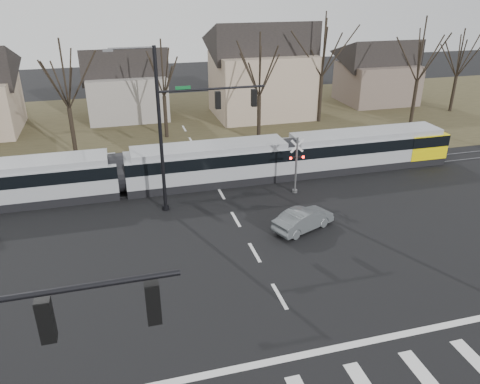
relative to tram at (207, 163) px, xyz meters
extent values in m
plane|color=black|center=(0.51, -16.00, -1.58)|extent=(140.00, 140.00, 0.00)
cube|color=#38331E|center=(0.51, 16.00, -1.57)|extent=(140.00, 28.00, 0.01)
cube|color=silver|center=(4.11, -20.00, -1.57)|extent=(0.60, 2.60, 0.01)
cube|color=silver|center=(6.51, -20.00, -1.57)|extent=(0.60, 2.60, 0.01)
cube|color=silver|center=(0.51, -17.80, -1.57)|extent=(28.00, 0.35, 0.01)
cube|color=silver|center=(0.51, -14.00, -1.57)|extent=(0.18, 2.00, 0.01)
cube|color=silver|center=(0.51, -10.00, -1.57)|extent=(0.18, 2.00, 0.01)
cube|color=silver|center=(0.51, -6.00, -1.57)|extent=(0.18, 2.00, 0.01)
cube|color=silver|center=(0.51, -2.00, -1.57)|extent=(0.18, 2.00, 0.01)
cube|color=silver|center=(0.51, 2.00, -1.57)|extent=(0.18, 2.00, 0.01)
cube|color=silver|center=(0.51, 6.00, -1.57)|extent=(0.18, 2.00, 0.01)
cube|color=silver|center=(0.51, 10.00, -1.57)|extent=(0.18, 2.00, 0.01)
cube|color=silver|center=(0.51, 14.00, -1.57)|extent=(0.18, 2.00, 0.01)
cube|color=#59595E|center=(0.51, -0.90, -1.55)|extent=(90.00, 0.12, 0.06)
cube|color=#59595E|center=(0.51, 0.50, -1.55)|extent=(90.00, 0.12, 0.06)
cube|color=gray|center=(-12.73, 0.00, -0.13)|extent=(12.91, 2.78, 2.90)
cube|color=black|center=(-12.73, 0.00, 0.46)|extent=(12.93, 2.82, 0.84)
cube|color=gray|center=(0.18, 0.00, -0.13)|extent=(11.92, 2.78, 2.90)
cube|color=black|center=(0.18, 0.00, 0.46)|extent=(11.94, 2.82, 0.84)
cube|color=gray|center=(12.59, 0.00, -0.13)|extent=(12.91, 2.78, 2.90)
cube|color=black|center=(12.59, 0.00, 0.46)|extent=(12.93, 2.82, 0.84)
cube|color=yellow|center=(17.45, 0.00, -0.04)|extent=(3.18, 2.84, 1.94)
imported|color=#54595C|center=(4.05, -8.24, -0.93)|extent=(4.26, 4.96, 1.30)
cylinder|color=black|center=(-8.24, -22.00, 6.02)|extent=(6.50, 0.14, 0.14)
cube|color=black|center=(-7.92, -22.00, 5.32)|extent=(0.32, 0.32, 1.05)
sphere|color=#FF0C07|center=(-7.92, -22.00, 5.65)|extent=(0.22, 0.22, 0.22)
cube|color=black|center=(-5.64, -22.00, 5.32)|extent=(0.32, 0.32, 1.05)
sphere|color=#FF0C07|center=(-5.64, -22.00, 5.65)|extent=(0.22, 0.22, 0.22)
cylinder|color=black|center=(-3.49, -3.50, 3.52)|extent=(0.22, 0.22, 10.20)
cylinder|color=black|center=(-3.49, -3.50, -1.43)|extent=(0.44, 0.44, 0.30)
cylinder|color=black|center=(-0.24, -3.50, 6.02)|extent=(6.50, 0.14, 0.14)
cube|color=#0C5926|center=(-1.99, -3.50, 6.17)|extent=(0.90, 0.03, 0.22)
cube|color=black|center=(0.08, -3.50, 5.32)|extent=(0.32, 0.32, 1.05)
sphere|color=#FF0C07|center=(0.08, -3.50, 5.65)|extent=(0.22, 0.22, 0.22)
cube|color=black|center=(2.36, -3.50, 5.32)|extent=(0.32, 0.32, 1.05)
sphere|color=#FF0C07|center=(2.36, -3.50, 5.65)|extent=(0.22, 0.22, 0.22)
cube|color=#59595B|center=(-5.99, -3.50, 8.44)|extent=(0.55, 0.22, 0.14)
cylinder|color=#59595B|center=(5.51, -3.20, 0.42)|extent=(0.14, 0.14, 4.00)
cylinder|color=#59595B|center=(5.51, -3.20, -1.48)|extent=(0.36, 0.36, 0.20)
cube|color=silver|center=(5.51, -3.20, 1.82)|extent=(0.95, 0.04, 0.95)
cube|color=silver|center=(5.51, -3.20, 1.82)|extent=(0.95, 0.04, 0.95)
cube|color=black|center=(5.51, -3.20, 1.02)|extent=(1.00, 0.10, 0.12)
sphere|color=#FF0C07|center=(5.06, -3.28, 1.02)|extent=(0.18, 0.18, 0.18)
sphere|color=#FF0C07|center=(5.96, -3.28, 1.02)|extent=(0.18, 0.18, 0.18)
cube|color=gray|center=(-4.49, 20.00, 0.67)|extent=(8.00, 7.00, 4.50)
cube|color=tan|center=(9.51, 17.00, 1.67)|extent=(10.00, 8.00, 6.50)
cube|color=brown|center=(24.51, 19.00, 0.67)|extent=(8.00, 7.00, 4.50)
camera|label=1|loc=(-6.01, -30.77, 11.97)|focal=35.00mm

